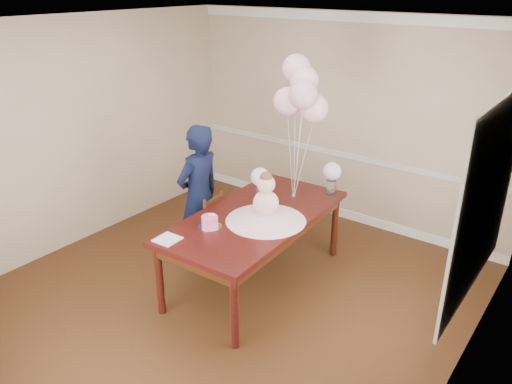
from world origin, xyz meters
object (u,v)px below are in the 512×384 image
at_px(dining_table_top, 256,217).
at_px(birthday_cake, 210,221).
at_px(dining_chair_seat, 228,239).
at_px(woman, 199,196).

distance_m(dining_table_top, birthday_cake, 0.53).
bearing_deg(birthday_cake, dining_chair_seat, 110.83).
bearing_deg(dining_table_top, birthday_cake, -113.96).
xyz_separation_m(dining_chair_seat, woman, (-0.39, -0.02, 0.42)).
bearing_deg(woman, birthday_cake, 53.83).
bearing_deg(woman, dining_chair_seat, 95.26).
xyz_separation_m(birthday_cake, dining_chair_seat, (-0.18, 0.48, -0.47)).
height_order(dining_table_top, dining_chair_seat, dining_table_top).
bearing_deg(dining_chair_seat, woman, 176.17).
xyz_separation_m(birthday_cake, woman, (-0.57, 0.46, -0.05)).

